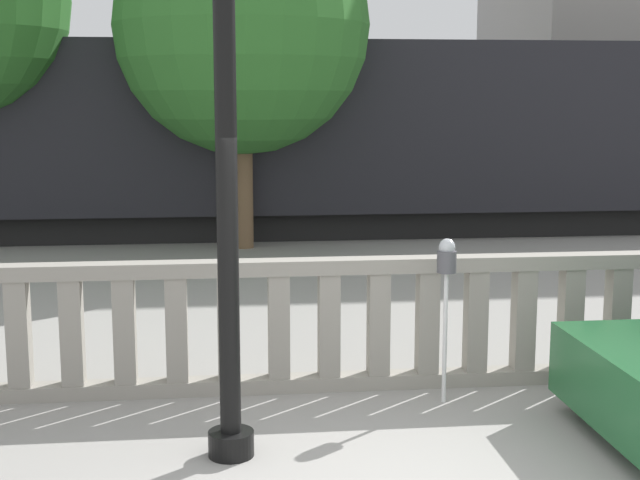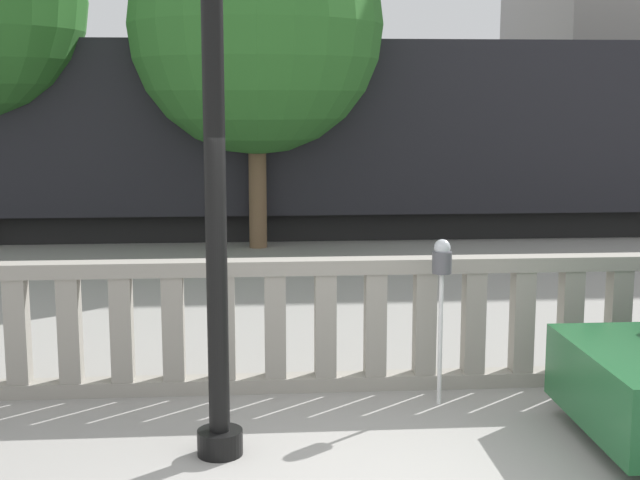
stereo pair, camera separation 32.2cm
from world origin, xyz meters
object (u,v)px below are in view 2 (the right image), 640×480
Objects in this scene: lamppost at (213,86)px; parking_meter at (442,271)px; train_near at (467,134)px; tree_right at (256,26)px; train_far at (146,122)px.

lamppost is 3.43× the size of parking_meter.
tree_right is at bearing -157.36° from train_near.
lamppost is 0.83× the size of tree_right.
lamppost reaches higher than parking_meter.
parking_meter is at bearing -77.90° from train_far.
parking_meter is at bearing -79.70° from tree_right.
tree_right is (0.38, 9.80, 1.17)m from lamppost.
tree_right reaches higher than lamppost.
train_near reaches higher than parking_meter.
lamppost is 2.77m from parking_meter.
lamppost is at bearing -152.31° from parking_meter.
train_far is 4.09× the size of tree_right.
parking_meter is 0.24× the size of tree_right.
parking_meter is at bearing -104.71° from train_near.
train_far is at bearing 102.98° from tree_right.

